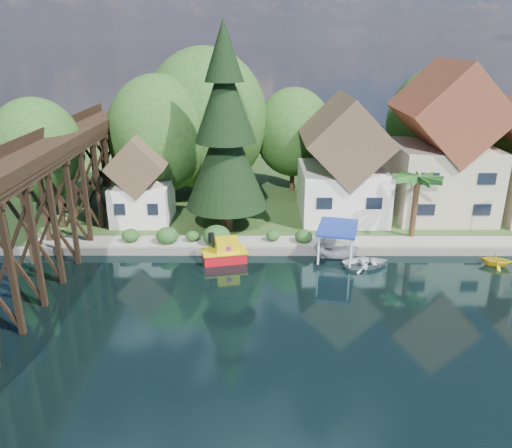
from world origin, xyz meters
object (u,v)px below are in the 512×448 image
at_px(shed, 141,185).
at_px(palm_tree, 418,180).
at_px(tugboat, 225,252).
at_px(boat_yellow, 497,258).
at_px(house_left, 343,167).
at_px(trestle_bridge, 39,201).
at_px(boat_white_a, 366,262).
at_px(boat_canopy, 337,245).
at_px(house_center, 443,151).
at_px(conifer, 225,134).

xyz_separation_m(shed, palm_tree, (23.11, -3.85, 1.51)).
xyz_separation_m(palm_tree, tugboat, (-15.31, -3.84, -4.61)).
bearing_deg(tugboat, boat_yellow, -2.17).
relative_size(house_left, palm_tree, 1.99).
distance_m(trestle_bridge, boat_white_a, 23.95).
distance_m(palm_tree, boat_yellow, 8.32).
bearing_deg(boat_yellow, boat_canopy, 101.78).
distance_m(house_center, conifer, 19.89).
distance_m(house_center, boat_canopy, 15.12).
xyz_separation_m(boat_canopy, boat_yellow, (11.82, -1.14, -0.56)).
distance_m(house_center, palm_tree, 7.11).
height_order(trestle_bridge, boat_canopy, trestle_bridge).
xyz_separation_m(shed, conifer, (7.66, -2.02, 4.87)).
bearing_deg(conifer, boat_canopy, -31.42).
bearing_deg(shed, boat_canopy, -24.15).
relative_size(trestle_bridge, boat_yellow, 19.72).
distance_m(tugboat, boat_yellow, 20.36).
distance_m(trestle_bridge, house_center, 33.96).
xyz_separation_m(house_center, palm_tree, (-3.89, -5.85, -1.08)).
bearing_deg(house_center, house_left, -176.82).
xyz_separation_m(house_left, tugboat, (-10.20, -9.19, -4.41)).
height_order(tugboat, boat_white_a, tugboat).
relative_size(palm_tree, tugboat, 1.52).
distance_m(house_left, conifer, 11.49).
relative_size(conifer, boat_yellow, 7.60).
distance_m(conifer, tugboat, 9.78).
bearing_deg(boat_canopy, palm_tree, 27.10).
bearing_deg(trestle_bridge, shed, 61.81).
bearing_deg(trestle_bridge, house_center, 19.49).
height_order(tugboat, boat_canopy, boat_canopy).
bearing_deg(house_center, conifer, -168.24).
height_order(shed, boat_white_a, shed).
bearing_deg(palm_tree, conifer, 173.26).
distance_m(conifer, boat_canopy, 12.66).
distance_m(boat_white_a, boat_yellow, 9.74).
bearing_deg(palm_tree, tugboat, -165.93).
distance_m(shed, boat_canopy, 18.09).
xyz_separation_m(conifer, boat_white_a, (10.75, -6.53, -8.34)).
relative_size(shed, boat_canopy, 1.66).
relative_size(tugboat, boat_white_a, 1.05).
relative_size(house_center, palm_tree, 2.51).
bearing_deg(house_left, shed, -175.23).
height_order(trestle_bridge, boat_yellow, trestle_bridge).
xyz_separation_m(house_center, boat_white_a, (-8.59, -10.56, -6.06)).
bearing_deg(tugboat, trestle_bridge, -172.70).
height_order(trestle_bridge, house_left, house_left).
bearing_deg(conifer, tugboat, -88.60).
xyz_separation_m(trestle_bridge, tugboat, (12.80, 1.64, -4.62)).
bearing_deg(trestle_bridge, palm_tree, 11.03).
height_order(house_center, conifer, conifer).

